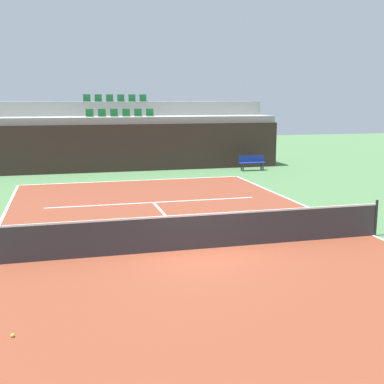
{
  "coord_description": "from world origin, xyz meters",
  "views": [
    {
      "loc": [
        -3.39,
        -12.47,
        3.98
      ],
      "look_at": [
        0.41,
        2.0,
        1.2
      ],
      "focal_mm": 46.66,
      "sensor_mm": 36.0,
      "label": 1
    }
  ],
  "objects": [
    {
      "name": "sideline_right",
      "position": [
        5.45,
        0.0,
        0.01
      ],
      "size": [
        0.1,
        24.0,
        0.0
      ],
      "primitive_type": "cube",
      "color": "white",
      "rests_on": "court_surface"
    },
    {
      "name": "baseline_far",
      "position": [
        0.0,
        11.95,
        0.01
      ],
      "size": [
        11.0,
        0.1,
        0.0
      ],
      "primitive_type": "cube",
      "color": "white",
      "rests_on": "court_surface"
    },
    {
      "name": "service_line_far",
      "position": [
        0.0,
        6.4,
        0.01
      ],
      "size": [
        8.26,
        0.1,
        0.0
      ],
      "primitive_type": "cube",
      "color": "white",
      "rests_on": "court_surface"
    },
    {
      "name": "seating_row_lower",
      "position": [
        -0.0,
        16.83,
        3.14
      ],
      "size": [
        3.93,
        0.44,
        0.44
      ],
      "color": "#1E6633",
      "rests_on": "stands_tier_lower"
    },
    {
      "name": "stands_tier_lower",
      "position": [
        0.0,
        16.74,
        1.51
      ],
      "size": [
        18.26,
        2.4,
        3.01
      ],
      "primitive_type": "cube",
      "color": "#9E9E99",
      "rests_on": "ground_plane"
    },
    {
      "name": "back_wall",
      "position": [
        0.0,
        15.39,
        1.32
      ],
      "size": [
        18.26,
        0.3,
        2.64
      ],
      "primitive_type": "cube",
      "color": "#33231E",
      "rests_on": "ground_plane"
    },
    {
      "name": "stands_tier_upper",
      "position": [
        0.0,
        19.14,
        1.93
      ],
      "size": [
        18.26,
        2.4,
        3.86
      ],
      "primitive_type": "cube",
      "color": "#9E9E99",
      "rests_on": "ground_plane"
    },
    {
      "name": "seating_row_upper",
      "position": [
        -0.0,
        19.23,
        3.99
      ],
      "size": [
        3.93,
        0.44,
        0.44
      ],
      "color": "#1E6633",
      "rests_on": "stands_tier_upper"
    },
    {
      "name": "court_surface",
      "position": [
        0.0,
        0.0,
        0.01
      ],
      "size": [
        11.0,
        24.0,
        0.01
      ],
      "primitive_type": "cube",
      "color": "brown",
      "rests_on": "ground_plane"
    },
    {
      "name": "player_bench",
      "position": [
        7.07,
        13.93,
        0.51
      ],
      "size": [
        1.5,
        0.4,
        0.85
      ],
      "color": "navy",
      "rests_on": "ground_plane"
    },
    {
      "name": "tennis_ball_2",
      "position": [
        -4.34,
        -4.09,
        0.04
      ],
      "size": [
        0.07,
        0.07,
        0.07
      ],
      "primitive_type": "sphere",
      "color": "#CCE033",
      "rests_on": "court_surface"
    },
    {
      "name": "ground_plane",
      "position": [
        0.0,
        0.0,
        0.0
      ],
      "size": [
        80.0,
        80.0,
        0.0
      ],
      "primitive_type": "plane",
      "color": "#477042"
    },
    {
      "name": "centre_service_line",
      "position": [
        0.0,
        3.2,
        0.01
      ],
      "size": [
        0.1,
        6.4,
        0.0
      ],
      "primitive_type": "cube",
      "color": "white",
      "rests_on": "court_surface"
    },
    {
      "name": "tennis_net",
      "position": [
        0.0,
        0.0,
        0.51
      ],
      "size": [
        11.08,
        0.08,
        1.07
      ],
      "color": "black",
      "rests_on": "court_surface"
    }
  ]
}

